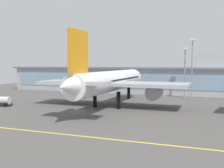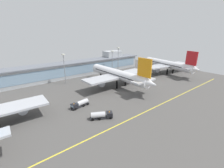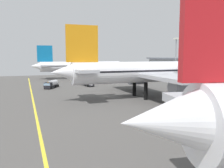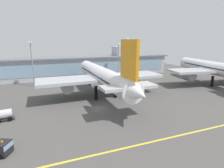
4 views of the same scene
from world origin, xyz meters
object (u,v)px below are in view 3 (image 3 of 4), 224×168
(airliner_near_left, at_px, (81,67))
(airliner_near_right, at_px, (150,72))
(apron_light_mast_west, at_px, (176,53))
(fuel_tanker_truck, at_px, (51,84))
(baggage_tug_near, at_px, (87,82))

(airliner_near_left, relative_size, airliner_near_right, 0.90)
(airliner_near_right, height_order, apron_light_mast_west, airliner_near_right)
(fuel_tanker_truck, height_order, apron_light_mast_west, apron_light_mast_west)
(airliner_near_right, height_order, baggage_tug_near, airliner_near_right)
(airliner_near_left, bearing_deg, airliner_near_right, -82.76)
(fuel_tanker_truck, bearing_deg, airliner_near_right, 68.79)
(fuel_tanker_truck, height_order, baggage_tug_near, same)
(airliner_near_right, xyz_separation_m, fuel_tanker_truck, (-30.68, -26.01, -5.99))
(fuel_tanker_truck, bearing_deg, apron_light_mast_west, 111.45)
(baggage_tug_near, bearing_deg, fuel_tanker_truck, 90.75)
(airliner_near_left, distance_m, apron_light_mast_west, 53.59)
(airliner_near_left, xyz_separation_m, fuel_tanker_truck, (36.04, -19.67, -4.95))
(apron_light_mast_west, bearing_deg, airliner_near_right, -46.55)
(baggage_tug_near, bearing_deg, airliner_near_left, -16.87)
(airliner_near_right, relative_size, apron_light_mast_west, 2.92)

